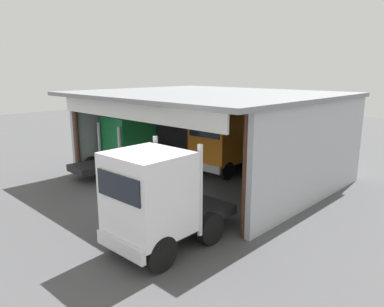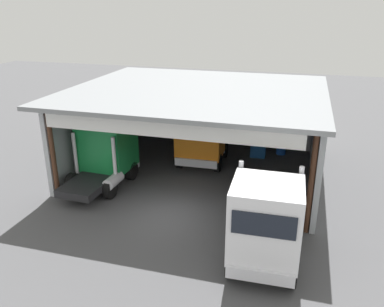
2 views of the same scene
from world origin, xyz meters
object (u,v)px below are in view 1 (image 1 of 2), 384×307
(truck_orange_right_bay, at_px, (219,141))
(truck_white_center_left_bay, at_px, (156,200))
(truck_green_yard_outside, at_px, (124,143))
(oil_drum, at_px, (314,169))
(tool_cart, at_px, (285,167))

(truck_orange_right_bay, distance_m, truck_white_center_left_bay, 9.75)
(truck_green_yard_outside, xyz_separation_m, oil_drum, (8.57, 6.78, -1.28))
(oil_drum, distance_m, tool_cart, 1.60)
(tool_cart, bearing_deg, truck_white_center_left_bay, -82.32)
(truck_orange_right_bay, height_order, truck_white_center_left_bay, truck_orange_right_bay)
(tool_cart, bearing_deg, truck_green_yard_outside, -140.81)
(truck_white_center_left_bay, distance_m, oil_drum, 11.84)
(truck_green_yard_outside, xyz_separation_m, truck_orange_right_bay, (4.17, 3.65, 0.20))
(truck_orange_right_bay, relative_size, tool_cart, 4.75)
(truck_green_yard_outside, relative_size, oil_drum, 5.27)
(truck_green_yard_outside, height_order, truck_white_center_left_bay, truck_white_center_left_bay)
(oil_drum, relative_size, tool_cart, 0.92)
(truck_orange_right_bay, distance_m, oil_drum, 5.59)
(truck_green_yard_outside, distance_m, oil_drum, 11.00)
(truck_orange_right_bay, distance_m, tool_cart, 4.06)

